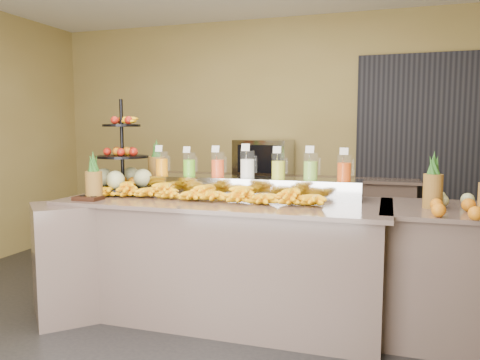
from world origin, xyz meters
The scene contains 20 objects.
ground centered at (0.00, 0.00, 0.00)m, with size 6.00×6.00×0.00m, color black.
room_envelope centered at (0.19, 0.79, 1.88)m, with size 6.04×5.02×2.82m.
buffet_counter centered at (-0.12, 0.26, 0.47)m, with size 2.75×1.25×0.93m.
right_counter centered at (1.70, 0.40, 0.47)m, with size 1.08×0.88×0.93m.
back_ledge centered at (0.00, 2.25, 0.47)m, with size 3.10×0.55×0.93m.
pitcher_tray centered at (0.10, 0.58, 1.01)m, with size 1.85×0.30×0.15m, color gray.
juice_pitcher_orange_a centered at (-0.68, 0.58, 1.17)m, with size 0.11×0.11×0.27m.
juice_pitcher_green centered at (-0.42, 0.58, 1.17)m, with size 0.11×0.11×0.26m.
juice_pitcher_orange_b centered at (-0.16, 0.58, 1.17)m, with size 0.11×0.12×0.27m.
juice_pitcher_milk centered at (0.10, 0.58, 1.18)m, with size 0.12×0.12×0.29m.
juice_pitcher_lemon centered at (0.36, 0.58, 1.17)m, with size 0.11×0.12×0.27m.
juice_pitcher_lime centered at (0.62, 0.58, 1.17)m, with size 0.11×0.12×0.28m.
juice_pitcher_orange_c centered at (0.88, 0.58, 1.17)m, with size 0.11×0.11×0.26m.
banana_heap centered at (-0.12, 0.26, 1.00)m, with size 1.97×0.18×0.16m.
fruit_stand centered at (-0.93, 0.42, 1.14)m, with size 0.60×0.60×0.80m.
condiment_caddy centered at (-0.99, -0.04, 0.94)m, with size 0.20×0.15×0.03m, color black.
pineapple_left_a centered at (-0.97, 0.01, 1.07)m, with size 0.13×0.13×0.38m.
pineapple_left_b centered at (-0.80, 0.72, 1.11)m, with size 0.16×0.16×0.46m.
right_fruit_pile centered at (1.65, 0.22, 1.01)m, with size 0.45×0.43×0.24m.
oven_warmer centered at (-0.20, 2.25, 1.14)m, with size 0.63×0.44×0.42m, color gray.
Camera 1 is at (1.20, -3.09, 1.47)m, focal length 35.00 mm.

